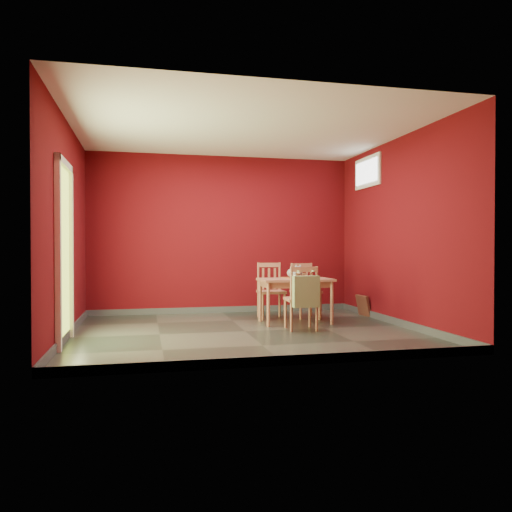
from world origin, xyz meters
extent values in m
plane|color=#2D342D|center=(0.00, 0.00, 0.00)|extent=(4.50, 4.50, 0.00)
plane|color=#57090E|center=(0.00, 2.00, 1.35)|extent=(4.50, 0.00, 4.50)
plane|color=#57090E|center=(0.00, -2.00, 1.35)|extent=(4.50, 0.00, 4.50)
plane|color=#57090E|center=(-2.25, 0.00, 1.35)|extent=(0.00, 4.00, 4.00)
plane|color=#57090E|center=(2.25, 0.00, 1.35)|extent=(0.00, 4.00, 4.00)
plane|color=white|center=(0.00, 0.00, 2.70)|extent=(4.50, 4.50, 0.00)
cube|color=#3F4244|center=(0.00, 1.99, 0.05)|extent=(4.50, 0.02, 0.10)
cube|color=#3F4244|center=(0.00, -1.99, 0.05)|extent=(4.50, 0.02, 0.10)
cube|color=#3F4244|center=(-2.24, 0.00, 0.05)|extent=(0.03, 4.00, 0.10)
cube|color=#3F4244|center=(2.24, 0.00, 0.05)|extent=(0.03, 4.00, 0.10)
cube|color=#B7D838|center=(-2.24, -0.40, 1.02)|extent=(0.02, 0.85, 2.05)
cube|color=white|center=(-2.21, -0.86, 1.06)|extent=(0.06, 0.08, 2.13)
cube|color=white|center=(-2.21, 0.06, 1.06)|extent=(0.06, 0.08, 2.13)
cube|color=white|center=(-2.21, -0.40, 2.09)|extent=(0.06, 1.01, 0.08)
cube|color=white|center=(2.23, 1.00, 2.35)|extent=(0.03, 0.90, 0.50)
cube|color=white|center=(2.21, 1.00, 2.35)|extent=(0.02, 0.76, 0.36)
cube|color=silver|center=(1.60, 1.99, 0.30)|extent=(0.08, 0.02, 0.12)
cube|color=#A5654D|center=(0.87, 0.55, 0.64)|extent=(1.06, 0.62, 0.04)
cube|color=#A5654D|center=(0.87, 0.55, 0.58)|extent=(0.95, 0.51, 0.09)
cylinder|color=#A5654D|center=(0.39, 0.29, 0.31)|extent=(0.05, 0.05, 0.63)
cylinder|color=#A5654D|center=(0.39, 0.81, 0.31)|extent=(0.05, 0.05, 0.63)
cylinder|color=#A5654D|center=(1.35, 0.29, 0.31)|extent=(0.05, 0.05, 0.63)
cylinder|color=#A5654D|center=(1.35, 0.81, 0.31)|extent=(0.05, 0.05, 0.63)
cube|color=#A7502B|center=(0.87, 0.55, 0.67)|extent=(0.28, 0.57, 0.01)
cube|color=#A7502B|center=(0.87, 0.26, 0.52)|extent=(0.28, 0.01, 0.28)
cube|color=#A5654D|center=(0.64, 1.10, 0.42)|extent=(0.42, 0.42, 0.04)
cylinder|color=#A5654D|center=(0.46, 0.93, 0.20)|extent=(0.04, 0.04, 0.40)
cylinder|color=#A5654D|center=(0.47, 1.28, 0.20)|extent=(0.04, 0.04, 0.40)
cylinder|color=#A5654D|center=(0.81, 0.92, 0.20)|extent=(0.04, 0.04, 0.40)
cylinder|color=#A5654D|center=(0.83, 1.27, 0.20)|extent=(0.04, 0.04, 0.40)
cylinder|color=#A5654D|center=(0.47, 1.28, 0.66)|extent=(0.04, 0.04, 0.44)
cylinder|color=#A5654D|center=(0.83, 1.27, 0.66)|extent=(0.04, 0.04, 0.44)
cube|color=#A5654D|center=(0.65, 1.27, 0.84)|extent=(0.37, 0.05, 0.07)
cube|color=#A5654D|center=(0.55, 1.28, 0.62)|extent=(0.03, 0.02, 0.34)
cube|color=#A5654D|center=(0.65, 1.27, 0.62)|extent=(0.03, 0.02, 0.34)
cube|color=#A5654D|center=(0.75, 1.27, 0.62)|extent=(0.03, 0.02, 0.34)
cube|color=#A5654D|center=(1.21, 1.09, 0.41)|extent=(0.45, 0.45, 0.04)
cylinder|color=#A5654D|center=(1.06, 0.89, 0.20)|extent=(0.03, 0.03, 0.40)
cylinder|color=#A5654D|center=(1.02, 1.24, 0.20)|extent=(0.03, 0.03, 0.40)
cylinder|color=#A5654D|center=(1.41, 0.93, 0.20)|extent=(0.03, 0.03, 0.40)
cylinder|color=#A5654D|center=(1.37, 1.28, 0.20)|extent=(0.03, 0.03, 0.40)
cylinder|color=#A5654D|center=(1.02, 1.24, 0.65)|extent=(0.03, 0.03, 0.43)
cylinder|color=#A5654D|center=(1.37, 1.28, 0.65)|extent=(0.03, 0.03, 0.43)
cube|color=#A5654D|center=(1.19, 1.26, 0.83)|extent=(0.37, 0.08, 0.07)
cube|color=#A5654D|center=(1.10, 1.25, 0.61)|extent=(0.04, 0.02, 0.34)
cube|color=#A5654D|center=(1.19, 1.26, 0.61)|extent=(0.04, 0.02, 0.34)
cube|color=#A5654D|center=(1.29, 1.27, 0.61)|extent=(0.04, 0.02, 0.34)
cube|color=#A5654D|center=(0.77, -0.03, 0.42)|extent=(0.43, 0.43, 0.04)
cylinder|color=#A5654D|center=(0.95, 0.13, 0.20)|extent=(0.03, 0.03, 0.40)
cylinder|color=#A5654D|center=(0.93, -0.22, 0.20)|extent=(0.03, 0.03, 0.40)
cylinder|color=#A5654D|center=(0.61, 0.15, 0.20)|extent=(0.03, 0.03, 0.40)
cylinder|color=#A5654D|center=(0.59, -0.20, 0.20)|extent=(0.03, 0.03, 0.40)
cylinder|color=#A5654D|center=(0.93, -0.22, 0.65)|extent=(0.03, 0.03, 0.43)
cylinder|color=#A5654D|center=(0.59, -0.20, 0.65)|extent=(0.03, 0.03, 0.43)
cube|color=#A5654D|center=(0.76, -0.21, 0.83)|extent=(0.37, 0.05, 0.07)
cube|color=#A5654D|center=(0.86, -0.21, 0.61)|extent=(0.03, 0.02, 0.34)
cube|color=#A5654D|center=(0.76, -0.21, 0.61)|extent=(0.03, 0.02, 0.34)
cube|color=#A5654D|center=(0.66, -0.20, 0.61)|extent=(0.03, 0.02, 0.34)
cube|color=#7F925D|center=(0.76, -0.29, 0.54)|extent=(0.35, 0.11, 0.42)
cylinder|color=#7F925D|center=(0.66, -0.23, 0.81)|extent=(0.02, 0.17, 0.02)
cylinder|color=#7F925D|center=(0.86, -0.23, 0.81)|extent=(0.02, 0.17, 0.02)
cube|color=#582D21|center=(2.19, 1.05, 0.17)|extent=(0.15, 0.35, 0.34)
cube|color=black|center=(2.19, 1.05, 0.17)|extent=(0.10, 0.24, 0.24)
camera|label=1|loc=(-1.31, -6.53, 1.12)|focal=35.00mm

